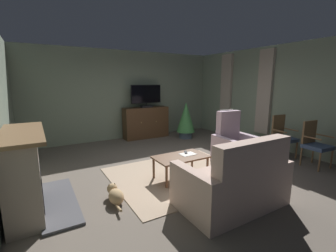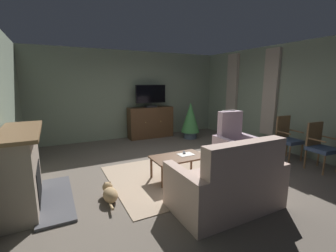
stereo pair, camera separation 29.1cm
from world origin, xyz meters
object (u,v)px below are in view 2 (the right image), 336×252
Objects in this scene: television at (151,95)px; sofa_floral at (228,185)px; fireplace at (23,170)px; tv_cabinet at (151,123)px; side_chair_far_end at (287,137)px; armchair_facing_sofa at (236,149)px; potted_plant_tall_palm_by_window at (190,119)px; folded_newspaper at (186,154)px; side_chair_mid_row at (320,145)px; cat at (110,193)px; coffee_table at (178,159)px; tv_remote at (184,153)px.

sofa_floral is (-0.70, -4.49, -1.03)m from television.
fireplace is 4.55m from tv_cabinet.
fireplace is 1.56× the size of side_chair_far_end.
armchair_facing_sofa is 2.51m from potted_plant_tall_palm_by_window.
potted_plant_tall_palm_by_window reaches higher than fireplace.
tv_cabinet is at bearing 79.22° from folded_newspaper.
tv_cabinet is 1.25× the size of armchair_facing_sofa.
tv_cabinet is 4.69m from side_chair_mid_row.
tv_cabinet is at bearing 120.36° from side_chair_far_end.
potted_plant_tall_palm_by_window is at bearing 40.87° from cat.
cat is (-3.26, -2.82, -0.52)m from potted_plant_tall_palm_by_window.
tv_cabinet is 1.46× the size of television.
fireplace is 4.59m from television.
cat is at bearing -173.20° from armchair_facing_sofa.
tv_cabinet is at bearing 58.48° from cat.
side_chair_far_end is 4.23m from cat.
armchair_facing_sofa is at bearing 43.34° from sofa_floral.
side_chair_mid_row is (2.03, -4.17, -0.86)m from television.
sofa_floral is at bearing -84.52° from coffee_table.
side_chair_far_end is 1.49× the size of cat.
fireplace is at bearing 178.90° from armchair_facing_sofa.
side_chair_far_end is (2.03, -3.47, 0.05)m from tv_cabinet.
television is 4.66m from sofa_floral.
tv_cabinet is 3.28m from armchair_facing_sofa.
armchair_facing_sofa is (0.73, -3.20, -0.13)m from tv_cabinet.
armchair_facing_sofa reaches higher than tv_remote.
tv_remote is 1.34m from armchair_facing_sofa.
fireplace is 2.51m from coffee_table.
sofa_floral is at bearing -173.41° from side_chair_mid_row.
folded_newspaper is at bearing 10.17° from cat.
folded_newspaper is at bearing -101.08° from television.
tv_remote reaches higher than coffee_table.
tv_cabinet is 3.33m from folded_newspaper.
fireplace is 1.58× the size of coffee_table.
television is at bearing 120.75° from side_chair_far_end.
cat is (-1.54, -0.28, -0.32)m from folded_newspaper.
coffee_table is 1.55m from armchair_facing_sofa.
folded_newspaper is at bearing 160.22° from side_chair_mid_row.
side_chair_far_end is at bearing 90.00° from side_chair_mid_row.
potted_plant_tall_palm_by_window is (1.71, 2.54, 0.20)m from folded_newspaper.
sofa_floral is (-0.70, -4.54, -0.13)m from tv_cabinet.
cat is (-4.21, 0.68, -0.41)m from side_chair_mid_row.
coffee_table is 0.24m from tv_remote.
armchair_facing_sofa is at bearing -77.21° from tv_cabinet.
sofa_floral is 1.96m from armchair_facing_sofa.
coffee_table is 1.02× the size of side_chair_mid_row.
potted_plant_tall_palm_by_window is at bearing 53.57° from coffee_table.
tv_remote is at bearing 31.90° from coffee_table.
sofa_floral is 2.75m from side_chair_mid_row.
side_chair_mid_row is at bearing -90.00° from side_chair_far_end.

